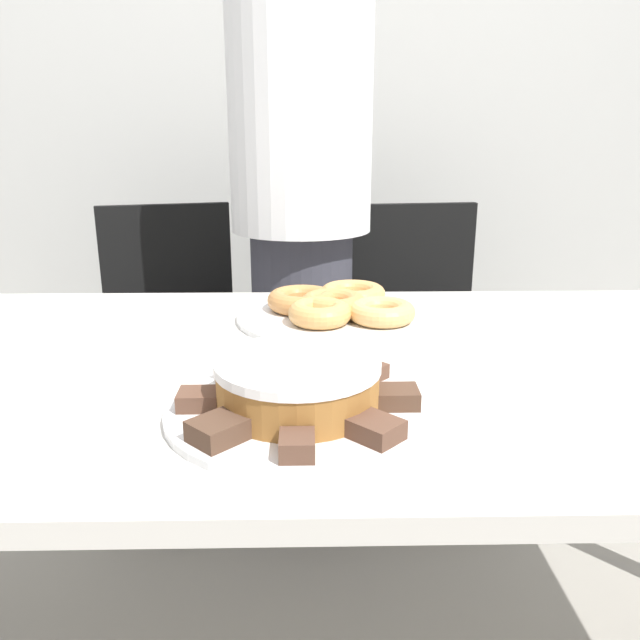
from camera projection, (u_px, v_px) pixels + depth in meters
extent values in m
cube|color=beige|center=(306.00, 72.00, 2.26)|extent=(8.00, 0.05, 2.60)
cube|color=silver|center=(309.00, 368.00, 0.97)|extent=(1.99, 0.84, 0.03)
cylinder|color=#383842|center=(303.00, 380.00, 1.76)|extent=(0.27, 0.27, 0.85)
cylinder|color=white|center=(301.00, 95.00, 1.54)|extent=(0.36, 0.36, 0.67)
cylinder|color=black|center=(186.00, 494.00, 1.95)|extent=(0.44, 0.44, 0.01)
cylinder|color=#262626|center=(182.00, 433.00, 1.89)|extent=(0.06, 0.06, 0.41)
cube|color=black|center=(177.00, 363.00, 1.82)|extent=(0.54, 0.54, 0.04)
cube|color=black|center=(168.00, 272.00, 1.95)|extent=(0.39, 0.13, 0.42)
cylinder|color=black|center=(422.00, 491.00, 1.96)|extent=(0.44, 0.44, 0.01)
cylinder|color=#262626|center=(425.00, 430.00, 1.90)|extent=(0.06, 0.06, 0.41)
cube|color=black|center=(429.00, 362.00, 1.84)|extent=(0.49, 0.49, 0.04)
cube|color=black|center=(412.00, 271.00, 1.97)|extent=(0.40, 0.08, 0.42)
cylinder|color=white|center=(299.00, 410.00, 0.78)|extent=(0.33, 0.33, 0.01)
cylinder|color=white|center=(334.00, 316.00, 1.17)|extent=(0.36, 0.36, 0.01)
cylinder|color=#9E662D|center=(299.00, 388.00, 0.77)|extent=(0.20, 0.20, 0.05)
cylinder|color=white|center=(299.00, 364.00, 0.76)|extent=(0.20, 0.20, 0.01)
cube|color=brown|center=(236.00, 372.00, 0.85)|extent=(0.06, 0.06, 0.02)
cube|color=brown|center=(200.00, 399.00, 0.77)|extent=(0.05, 0.04, 0.02)
cube|color=#513828|center=(220.00, 430.00, 0.69)|extent=(0.08, 0.08, 0.02)
cube|color=brown|center=(298.00, 445.00, 0.65)|extent=(0.04, 0.04, 0.02)
cube|color=brown|center=(377.00, 429.00, 0.69)|extent=(0.07, 0.07, 0.02)
cube|color=#513828|center=(398.00, 397.00, 0.77)|extent=(0.05, 0.05, 0.02)
cube|color=brown|center=(363.00, 372.00, 0.86)|extent=(0.08, 0.08, 0.02)
cube|color=brown|center=(300.00, 363.00, 0.89)|extent=(0.05, 0.06, 0.02)
torus|color=#D18E4C|center=(334.00, 304.00, 1.16)|extent=(0.12, 0.12, 0.04)
torus|color=tan|center=(321.00, 313.00, 1.10)|extent=(0.11, 0.11, 0.04)
torus|color=#E5AD66|center=(383.00, 312.00, 1.12)|extent=(0.12, 0.12, 0.04)
torus|color=tan|center=(353.00, 294.00, 1.24)|extent=(0.13, 0.13, 0.03)
torus|color=#C68447|center=(302.00, 300.00, 1.19)|extent=(0.13, 0.13, 0.04)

